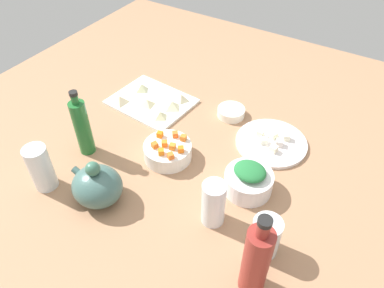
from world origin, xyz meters
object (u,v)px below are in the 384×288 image
at_px(drinking_glass_0, 213,203).
at_px(drinking_glass_1, 41,168).
at_px(drinking_glass_2, 265,237).
at_px(plate_tofu, 271,143).
at_px(bowl_small_side, 231,112).
at_px(bottle_0, 82,127).
at_px(bowl_greens, 248,182).
at_px(bowl_carrots, 168,151).
at_px(teapot, 97,186).
at_px(cutting_board, 151,102).
at_px(bottle_1, 256,260).

relative_size(drinking_glass_0, drinking_glass_1, 0.95).
bearing_deg(drinking_glass_2, plate_tofu, -70.34).
distance_m(plate_tofu, drinking_glass_2, 0.41).
height_order(bowl_small_side, bottle_0, bottle_0).
height_order(bowl_greens, drinking_glass_0, drinking_glass_0).
xyz_separation_m(bowl_greens, bowl_carrots, (0.28, 0.01, -0.01)).
distance_m(bowl_greens, drinking_glass_0, 0.16).
bearing_deg(bowl_carrots, bowl_small_side, -104.02).
distance_m(bowl_small_side, drinking_glass_0, 0.47).
xyz_separation_m(bowl_small_side, drinking_glass_0, (-0.17, 0.44, 0.06)).
xyz_separation_m(plate_tofu, bowl_carrots, (0.26, 0.23, 0.02)).
distance_m(plate_tofu, teapot, 0.59).
bearing_deg(teapot, drinking_glass_1, 14.73).
relative_size(bowl_carrots, drinking_glass_0, 1.09).
distance_m(plate_tofu, bowl_greens, 0.22).
distance_m(cutting_board, bowl_greens, 0.54).
bearing_deg(plate_tofu, bowl_carrots, 41.81).
height_order(bottle_1, drinking_glass_0, bottle_1).
height_order(plate_tofu, drinking_glass_1, drinking_glass_1).
distance_m(bowl_carrots, drinking_glass_1, 0.38).
xyz_separation_m(teapot, drinking_glass_0, (-0.31, -0.11, 0.01)).
xyz_separation_m(cutting_board, bottle_1, (-0.63, 0.46, 0.11)).
distance_m(plate_tofu, drinking_glass_1, 0.73).
xyz_separation_m(plate_tofu, teapot, (0.33, 0.48, 0.05)).
bearing_deg(bottle_1, drinking_glass_0, -34.18).
height_order(bottle_0, drinking_glass_2, bottle_0).
bearing_deg(bowl_small_side, drinking_glass_1, 61.66).
relative_size(cutting_board, bottle_1, 1.12).
distance_m(bowl_greens, bowl_small_side, 0.35).
bearing_deg(drinking_glass_0, teapot, 18.97).
relative_size(bowl_carrots, teapot, 0.95).
xyz_separation_m(bowl_greens, bowl_small_side, (0.20, -0.29, -0.02)).
height_order(drinking_glass_0, drinking_glass_2, drinking_glass_0).
distance_m(bowl_greens, bottle_0, 0.54).
distance_m(cutting_board, bottle_1, 0.79).
xyz_separation_m(cutting_board, teapot, (-0.15, 0.45, 0.05)).
relative_size(drinking_glass_0, drinking_glass_2, 1.24).
bearing_deg(bowl_carrots, teapot, 73.65).
xyz_separation_m(bottle_0, drinking_glass_0, (-0.49, 0.02, -0.03)).
xyz_separation_m(bowl_small_side, bottle_0, (0.32, 0.41, 0.09)).
relative_size(bowl_greens, bowl_small_side, 1.43).
height_order(drinking_glass_1, drinking_glass_2, drinking_glass_1).
height_order(bowl_carrots, drinking_glass_0, drinking_glass_0).
relative_size(bottle_0, bottle_1, 0.90).
bearing_deg(bottle_1, bottle_0, -11.95).
height_order(teapot, bottle_1, bottle_1).
relative_size(bottle_1, drinking_glass_0, 1.85).
height_order(bowl_small_side, drinking_glass_0, drinking_glass_0).
bearing_deg(bottle_0, drinking_glass_2, 176.74).
bearing_deg(drinking_glass_0, plate_tofu, -92.90).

